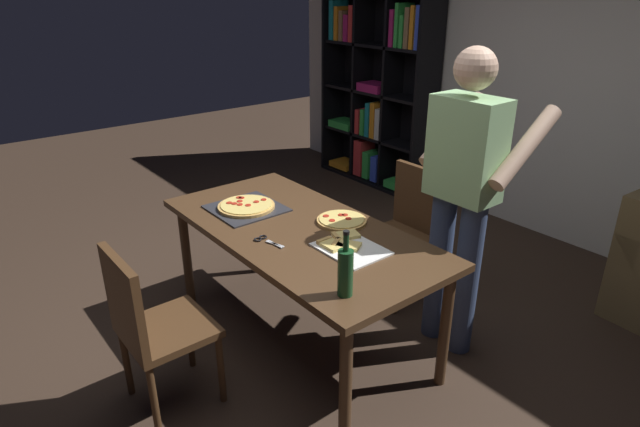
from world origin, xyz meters
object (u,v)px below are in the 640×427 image
chair_far_side (407,224)px  chair_near_camera (150,322)px  wine_bottle (345,271)px  second_pizza_plain (342,220)px  dining_table (300,240)px  bookshelf (378,93)px  pepperoni_pizza_on_tray (246,207)px  person_serving_pizza (464,188)px  kitchen_scissors (265,240)px

chair_far_side → chair_near_camera: bearing=-90.0°
wine_bottle → second_pizza_plain: bearing=140.2°
dining_table → bookshelf: bookshelf is taller
dining_table → pepperoni_pizza_on_tray: 0.44m
chair_far_side → pepperoni_pizza_on_tray: bearing=-113.0°
chair_near_camera → second_pizza_plain: bearing=85.6°
person_serving_pizza → pepperoni_pizza_on_tray: bearing=-142.0°
chair_far_side → person_serving_pizza: 0.79m
dining_table → kitchen_scissors: size_ratio=8.96×
wine_bottle → chair_far_side: bearing=120.4°
dining_table → chair_near_camera: bearing=-90.0°
chair_near_camera → chair_far_side: (0.00, 1.83, 0.00)m
chair_near_camera → wine_bottle: size_ratio=2.85×
person_serving_pizza → chair_near_camera: bearing=-109.7°
bookshelf → person_serving_pizza: (2.38, -1.69, 0.04)m
chair_far_side → pepperoni_pizza_on_tray: (-0.43, -1.01, 0.25)m
person_serving_pizza → chair_far_side: bearing=159.1°
bookshelf → wine_bottle: 3.63m
pepperoni_pizza_on_tray → second_pizza_plain: pepperoni_pizza_on_tray is taller
second_pizza_plain → chair_far_side: bearing=97.5°
pepperoni_pizza_on_tray → wine_bottle: bearing=-8.7°
chair_near_camera → pepperoni_pizza_on_tray: size_ratio=2.20×
chair_near_camera → pepperoni_pizza_on_tray: chair_near_camera is taller
pepperoni_pizza_on_tray → second_pizza_plain: (0.51, 0.33, -0.00)m
dining_table → chair_far_side: (0.00, 0.92, -0.16)m
dining_table → chair_near_camera: 0.93m
kitchen_scissors → second_pizza_plain: 0.49m
kitchen_scissors → chair_near_camera: bearing=-91.6°
wine_bottle → kitchen_scissors: 0.68m
chair_near_camera → wine_bottle: bearing=43.6°
wine_bottle → kitchen_scissors: bearing=178.5°
bookshelf → second_pizza_plain: bearing=-48.5°
dining_table → bookshelf: (-1.80, 2.38, 0.28)m
bookshelf → second_pizza_plain: 2.87m
person_serving_pizza → wine_bottle: person_serving_pizza is taller
dining_table → kitchen_scissors: 0.26m
dining_table → kitchen_scissors: bearing=-85.5°
chair_near_camera → pepperoni_pizza_on_tray: 0.96m
dining_table → person_serving_pizza: person_serving_pizza is taller
person_serving_pizza → pepperoni_pizza_on_tray: size_ratio=4.28×
pepperoni_pizza_on_tray → bookshelf: bearing=119.1°
person_serving_pizza → dining_table: bearing=-129.7°
chair_far_side → kitchen_scissors: (0.02, -1.16, 0.24)m
chair_near_camera → chair_far_side: size_ratio=1.00×
kitchen_scissors → second_pizza_plain: bearing=81.8°
chair_far_side → kitchen_scissors: 1.18m
dining_table → kitchen_scissors: kitchen_scissors is taller
kitchen_scissors → second_pizza_plain: second_pizza_plain is taller
second_pizza_plain → kitchen_scissors: bearing=-98.2°
chair_far_side → wine_bottle: bearing=-59.6°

